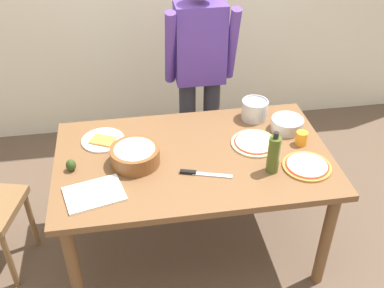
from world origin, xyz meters
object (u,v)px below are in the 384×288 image
Objects in this scene: cup_orange at (301,138)px; pizza_cooked_on_tray at (307,166)px; chef_knife at (199,173)px; person_cook at (200,69)px; plate_with_slice at (103,140)px; mixing_bowl_steel at (287,124)px; pizza_raw_on_board at (255,143)px; cutting_board_white at (94,194)px; olive_oil_bottle at (274,154)px; dining_table at (193,168)px; steel_pot at (255,109)px; popcorn_bowl at (135,154)px; avocado at (71,165)px.

pizza_cooked_on_tray is at bearing -101.38° from cup_orange.
chef_knife is at bearing -164.01° from cup_orange.
plate_with_slice is (-0.69, -0.52, -0.17)m from person_cook.
plate_with_slice is at bearing -142.87° from person_cook.
person_cook is 8.10× the size of mixing_bowl_steel.
pizza_cooked_on_tray reaches higher than chef_knife.
pizza_raw_on_board reaches higher than cutting_board_white.
cutting_board_white is (-0.98, -0.05, -0.11)m from olive_oil_bottle.
dining_table is 0.99× the size of person_cook.
plate_with_slice is 3.06× the size of cup_orange.
olive_oil_bottle is 0.55m from steel_pot.
chef_knife is (0.57, 0.08, 0.00)m from cutting_board_white.
popcorn_bowl is 1.40× the size of mixing_bowl_steel.
person_cook is 0.96m from chef_knife.
mixing_bowl_steel is (0.01, 0.38, 0.03)m from pizza_cooked_on_tray.
plate_with_slice is 1.15m from mixing_bowl_steel.
pizza_raw_on_board is 1.44× the size of mixing_bowl_steel.
chef_knife is at bearing 176.79° from pizza_cooked_on_tray.
olive_oil_bottle reaches higher than cutting_board_white.
cutting_board_white is (-0.57, -0.25, 0.10)m from dining_table.
avocado is at bearing 170.63° from olive_oil_bottle.
popcorn_bowl is 4.00× the size of avocado.
avocado reaches higher than chef_knife.
dining_table is at bearing 153.64° from olive_oil_bottle.
olive_oil_bottle is (0.41, -0.20, 0.20)m from dining_table.
steel_pot is (0.29, -0.41, -0.11)m from person_cook.
mixing_bowl_steel is at bearing 8.58° from avocado.
dining_table is 6.25× the size of olive_oil_bottle.
steel_pot is at bearing 134.77° from mixing_bowl_steel.
popcorn_bowl is at bearing -168.86° from mixing_bowl_steel.
mixing_bowl_steel is 0.24m from steel_pot.
mixing_bowl_steel is at bearing 15.87° from dining_table.
cup_orange is 0.28× the size of cutting_board_white.
dining_table is at bearing 161.43° from pizza_cooked_on_tray.
person_cook is 0.75m from pizza_raw_on_board.
mixing_bowl_steel is (0.24, 0.12, 0.03)m from pizza_raw_on_board.
steel_pot is (0.05, 0.55, -0.05)m from olive_oil_bottle.
popcorn_bowl is 0.98× the size of chef_knife.
olive_oil_bottle is (0.02, -0.26, 0.10)m from pizza_raw_on_board.
pizza_raw_on_board is 0.35m from pizza_cooked_on_tray.
pizza_raw_on_board is at bearing 31.09° from chef_knife.
pizza_cooked_on_tray reaches higher than dining_table.
plate_with_slice is at bearing 84.46° from cutting_board_white.
dining_table is 5.62× the size of chef_knife.
olive_oil_bottle is (0.24, -0.96, -0.07)m from person_cook.
person_cook is 19.06× the size of cup_orange.
avocado is at bearing -171.42° from mixing_bowl_steel.
steel_pot reaches higher than pizza_cooked_on_tray.
cup_orange reaches higher than chef_knife.
avocado is (-0.70, 0.15, 0.03)m from chef_knife.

